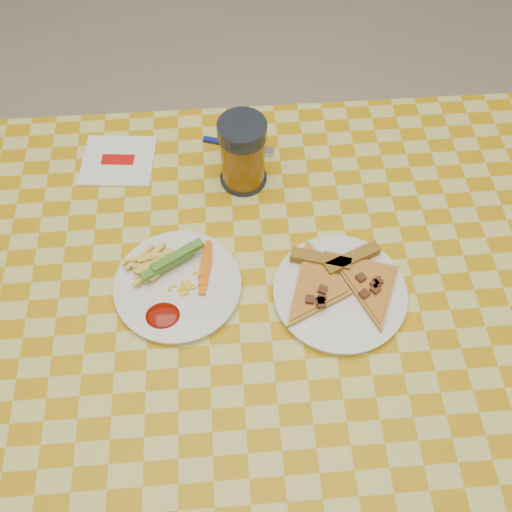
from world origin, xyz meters
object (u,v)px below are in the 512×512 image
object	(u,v)px
plate_right	(340,293)
drink_glass	(243,154)
table	(238,306)
plate_left	(178,286)

from	to	relation	value
plate_right	drink_glass	xyz separation A→B (m)	(-0.15, 0.27, 0.07)
plate_right	drink_glass	bearing A→B (deg)	118.93
table	plate_left	world-z (taller)	plate_left
plate_left	drink_glass	xyz separation A→B (m)	(0.13, 0.24, 0.07)
table	plate_right	distance (m)	0.19
table	drink_glass	distance (m)	0.28
plate_right	drink_glass	size ratio (longest dim) A/B	1.52
table	plate_right	size ratio (longest dim) A/B	5.69
table	drink_glass	size ratio (longest dim) A/B	8.65
table	plate_right	bearing A→B (deg)	-9.35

